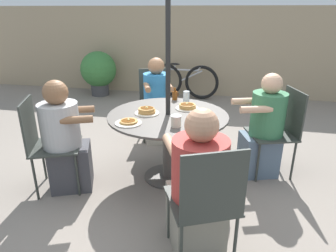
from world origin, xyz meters
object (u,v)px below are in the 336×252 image
at_px(patio_chair_south, 45,140).
at_px(pancake_plate_d, 147,111).
at_px(patio_table, 168,128).
at_px(patio_chair_west, 206,199).
at_px(coffee_cup, 176,121).
at_px(patio_chair_north, 280,127).
at_px(pancake_plate_a, 205,118).
at_px(patio_chair_east, 155,99).
at_px(diner_north, 263,130).
at_px(bicycle, 184,81).
at_px(diner_east, 157,104).
at_px(diner_west, 198,188).
at_px(syrup_bottle, 175,95).
at_px(pancake_plate_c, 187,107).
at_px(diner_south, 65,141).
at_px(pancake_plate_b, 128,122).
at_px(potted_shrub, 99,71).
at_px(drinking_glass_a, 186,97).

bearing_deg(patio_chair_south, pancake_plate_d, 93.37).
xyz_separation_m(patio_table, patio_chair_west, (0.48, -1.10, -0.04)).
relative_size(patio_chair_south, coffee_cup, 8.88).
bearing_deg(pancake_plate_d, patio_chair_west, -57.13).
bearing_deg(patio_chair_north, patio_table, 90.00).
height_order(patio_chair_west, coffee_cup, patio_chair_west).
bearing_deg(patio_chair_south, pancake_plate_a, 82.21).
bearing_deg(patio_table, coffee_cup, -66.34).
height_order(patio_table, patio_chair_east, patio_chair_east).
distance_m(diner_north, bicycle, 3.10).
bearing_deg(pancake_plate_a, patio_chair_east, 123.35).
bearing_deg(patio_chair_west, bicycle, 77.01).
relative_size(diner_east, diner_west, 1.01).
relative_size(patio_chair_east, coffee_cup, 8.88).
distance_m(syrup_bottle, coffee_cup, 0.85).
xyz_separation_m(pancake_plate_c, bicycle, (-0.48, 2.91, -0.39)).
relative_size(patio_chair_west, pancake_plate_a, 3.80).
bearing_deg(pancake_plate_a, diner_south, -167.06).
relative_size(diner_south, pancake_plate_a, 4.50).
xyz_separation_m(patio_chair_south, pancake_plate_c, (1.28, 0.66, 0.21)).
xyz_separation_m(pancake_plate_c, syrup_bottle, (-0.19, 0.31, 0.03)).
distance_m(diner_east, pancake_plate_d, 1.01).
height_order(patio_table, pancake_plate_b, pancake_plate_b).
height_order(patio_chair_north, pancake_plate_c, patio_chair_north).
height_order(patio_chair_north, bicycle, patio_chair_north).
bearing_deg(patio_chair_north, bicycle, 10.62).
xyz_separation_m(patio_chair_east, diner_east, (0.06, -0.17, -0.02)).
bearing_deg(diner_north, pancake_plate_b, 98.96).
relative_size(pancake_plate_b, coffee_cup, 2.34).
bearing_deg(pancake_plate_b, potted_shrub, 118.15).
xyz_separation_m(coffee_cup, bicycle, (-0.45, 3.43, -0.42)).
relative_size(diner_south, bicycle, 0.78).
bearing_deg(pancake_plate_a, pancake_plate_b, -159.70).
bearing_deg(patio_chair_north, diner_west, 132.91).
bearing_deg(pancake_plate_b, drinking_glass_a, 61.34).
bearing_deg(pancake_plate_a, patio_chair_south, -166.01).
bearing_deg(diner_south, pancake_plate_a, 81.17).
bearing_deg(patio_table, diner_south, -158.22).
bearing_deg(diner_south, patio_chair_west, 41.40).
xyz_separation_m(pancake_plate_c, pancake_plate_d, (-0.38, -0.23, 0.00)).
relative_size(diner_east, coffee_cup, 10.69).
relative_size(patio_chair_north, pancake_plate_a, 3.80).
distance_m(patio_chair_south, pancake_plate_d, 1.01).
bearing_deg(coffee_cup, potted_shrub, 123.90).
height_order(diner_north, bicycle, diner_north).
bearing_deg(patio_table, patio_chair_east, 109.97).
bearing_deg(potted_shrub, pancake_plate_d, -58.19).
bearing_deg(pancake_plate_b, diner_north, 26.14).
height_order(patio_chair_west, pancake_plate_b, patio_chair_west).
height_order(patio_table, diner_south, diner_south).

